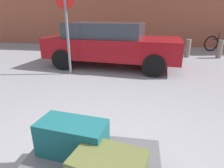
{
  "coord_description": "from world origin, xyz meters",
  "views": [
    {
      "loc": [
        0.42,
        -1.36,
        1.64
      ],
      "look_at": [
        0.0,
        1.2,
        0.69
      ],
      "focal_mm": 30.19,
      "sensor_mm": 36.0,
      "label": 1
    }
  ],
  "objects_px": {
    "duffel_bag_teal_stacked_top": "(73,138)",
    "bollard_kerb_mid": "(220,49)",
    "no_parking_sign": "(67,24)",
    "parked_car": "(111,43)",
    "bollard_kerb_near": "(188,48)",
    "bicycle_leaning": "(221,43)",
    "luggage_cart": "(92,168)"
  },
  "relations": [
    {
      "from": "bollard_kerb_near",
      "to": "parked_car",
      "type": "bearing_deg",
      "value": -146.1
    },
    {
      "from": "no_parking_sign",
      "to": "bollard_kerb_mid",
      "type": "bearing_deg",
      "value": 30.92
    },
    {
      "from": "luggage_cart",
      "to": "bicycle_leaning",
      "type": "relative_size",
      "value": 0.75
    },
    {
      "from": "bicycle_leaning",
      "to": "parked_car",
      "type": "bearing_deg",
      "value": -142.14
    },
    {
      "from": "bollard_kerb_mid",
      "to": "bicycle_leaning",
      "type": "bearing_deg",
      "value": 68.9
    },
    {
      "from": "bicycle_leaning",
      "to": "bollard_kerb_near",
      "type": "relative_size",
      "value": 2.35
    },
    {
      "from": "luggage_cart",
      "to": "duffel_bag_teal_stacked_top",
      "type": "relative_size",
      "value": 1.95
    },
    {
      "from": "luggage_cart",
      "to": "bollard_kerb_mid",
      "type": "bearing_deg",
      "value": 63.03
    },
    {
      "from": "luggage_cart",
      "to": "parked_car",
      "type": "bearing_deg",
      "value": 97.44
    },
    {
      "from": "luggage_cart",
      "to": "parked_car",
      "type": "relative_size",
      "value": 0.29
    },
    {
      "from": "luggage_cart",
      "to": "bollard_kerb_mid",
      "type": "distance_m",
      "value": 7.63
    },
    {
      "from": "parked_car",
      "to": "bicycle_leaning",
      "type": "xyz_separation_m",
      "value": [
        4.79,
        3.72,
        -0.39
      ]
    },
    {
      "from": "bollard_kerb_mid",
      "to": "no_parking_sign",
      "type": "distance_m",
      "value": 6.06
    },
    {
      "from": "no_parking_sign",
      "to": "bicycle_leaning",
      "type": "bearing_deg",
      "value": 39.88
    },
    {
      "from": "parked_car",
      "to": "no_parking_sign",
      "type": "xyz_separation_m",
      "value": [
        -1.03,
        -1.13,
        0.65
      ]
    },
    {
      "from": "luggage_cart",
      "to": "bollard_kerb_near",
      "type": "xyz_separation_m",
      "value": [
        2.24,
        6.8,
        0.09
      ]
    },
    {
      "from": "parked_car",
      "to": "bollard_kerb_near",
      "type": "height_order",
      "value": "parked_car"
    },
    {
      "from": "duffel_bag_teal_stacked_top",
      "to": "parked_car",
      "type": "height_order",
      "value": "parked_car"
    },
    {
      "from": "parked_car",
      "to": "no_parking_sign",
      "type": "height_order",
      "value": "no_parking_sign"
    },
    {
      "from": "bicycle_leaning",
      "to": "bollard_kerb_mid",
      "type": "bearing_deg",
      "value": -111.1
    },
    {
      "from": "no_parking_sign",
      "to": "duffel_bag_teal_stacked_top",
      "type": "bearing_deg",
      "value": -68.23
    },
    {
      "from": "duffel_bag_teal_stacked_top",
      "to": "no_parking_sign",
      "type": "height_order",
      "value": "no_parking_sign"
    },
    {
      "from": "bollard_kerb_mid",
      "to": "no_parking_sign",
      "type": "height_order",
      "value": "no_parking_sign"
    },
    {
      "from": "bollard_kerb_near",
      "to": "no_parking_sign",
      "type": "relative_size",
      "value": 0.32
    },
    {
      "from": "parked_car",
      "to": "luggage_cart",
      "type": "bearing_deg",
      "value": -82.56
    },
    {
      "from": "luggage_cart",
      "to": "bollard_kerb_mid",
      "type": "relative_size",
      "value": 1.78
    },
    {
      "from": "duffel_bag_teal_stacked_top",
      "to": "bollard_kerb_mid",
      "type": "distance_m",
      "value": 7.64
    },
    {
      "from": "duffel_bag_teal_stacked_top",
      "to": "bollard_kerb_near",
      "type": "bearing_deg",
      "value": 76.99
    },
    {
      "from": "luggage_cart",
      "to": "bollard_kerb_near",
      "type": "height_order",
      "value": "bollard_kerb_near"
    },
    {
      "from": "no_parking_sign",
      "to": "parked_car",
      "type": "bearing_deg",
      "value": 47.88
    },
    {
      "from": "duffel_bag_teal_stacked_top",
      "to": "no_parking_sign",
      "type": "xyz_separation_m",
      "value": [
        -1.45,
        3.63,
        0.9
      ]
    },
    {
      "from": "bicycle_leaning",
      "to": "luggage_cart",
      "type": "bearing_deg",
      "value": -115.79
    }
  ]
}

